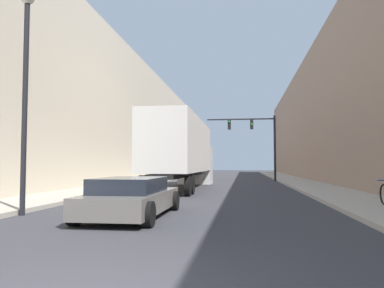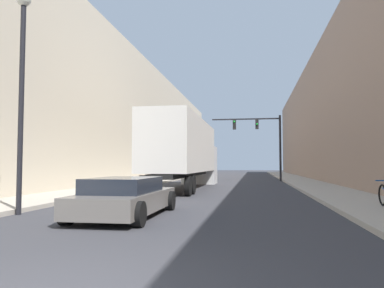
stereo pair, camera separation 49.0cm
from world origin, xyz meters
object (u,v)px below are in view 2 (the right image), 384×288
(traffic_signal_gantry, at_px, (263,135))
(street_lamp, at_px, (22,71))
(semi_truck, at_px, (186,151))
(sedan_car, at_px, (126,197))

(traffic_signal_gantry, relative_size, street_lamp, 0.92)
(semi_truck, bearing_deg, traffic_signal_gantry, 65.98)
(traffic_signal_gantry, distance_m, street_lamp, 26.08)
(sedan_car, relative_size, street_lamp, 0.69)
(semi_truck, distance_m, street_lamp, 13.65)
(semi_truck, relative_size, sedan_car, 2.97)
(semi_truck, height_order, street_lamp, street_lamp)
(street_lamp, bearing_deg, traffic_signal_gantry, 72.17)
(semi_truck, height_order, sedan_car, semi_truck)
(sedan_car, distance_m, street_lamp, 5.12)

